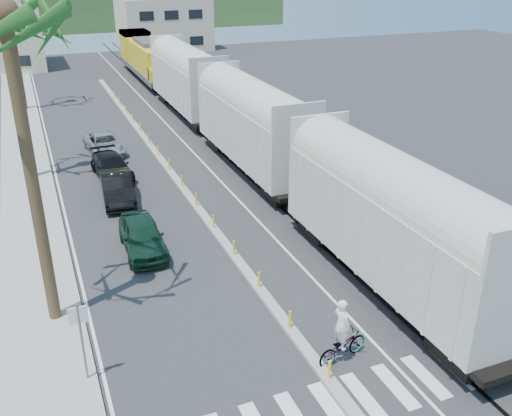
{
  "coord_description": "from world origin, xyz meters",
  "views": [
    {
      "loc": [
        -7.73,
        -13.68,
        12.89
      ],
      "look_at": [
        1.34,
        8.62,
        2.0
      ],
      "focal_mm": 40.0,
      "sensor_mm": 36.0,
      "label": 1
    }
  ],
  "objects": [
    {
      "name": "lane_markings",
      "position": [
        -2.15,
        25.0,
        0.0
      ],
      "size": [
        9.42,
        90.0,
        0.01
      ],
      "color": "silver",
      "rests_on": "ground"
    },
    {
      "name": "car_third",
      "position": [
        -3.52,
        20.43,
        0.7
      ],
      "size": [
        2.65,
        5.09,
        1.39
      ],
      "primitive_type": "imported",
      "rotation": [
        0.0,
        0.0,
        0.07
      ],
      "color": "black",
      "rests_on": "ground"
    },
    {
      "name": "sidewalk",
      "position": [
        -8.5,
        25.0,
        0.07
      ],
      "size": [
        3.0,
        90.0,
        0.15
      ],
      "primitive_type": "cube",
      "color": "gray",
      "rests_on": "ground"
    },
    {
      "name": "street_sign",
      "position": [
        -7.3,
        2.0,
        1.97
      ],
      "size": [
        0.6,
        0.08,
        3.0
      ],
      "color": "slate",
      "rests_on": "ground"
    },
    {
      "name": "median",
      "position": [
        0.0,
        19.96,
        0.09
      ],
      "size": [
        0.45,
        60.0,
        0.85
      ],
      "color": "gray",
      "rests_on": "ground"
    },
    {
      "name": "car_second",
      "position": [
        -3.81,
        16.65,
        0.78
      ],
      "size": [
        2.36,
        5.0,
        1.56
      ],
      "primitive_type": "imported",
      "rotation": [
        0.0,
        0.0,
        -0.07
      ],
      "color": "black",
      "rests_on": "ground"
    },
    {
      "name": "car_lead",
      "position": [
        -3.74,
        10.19,
        0.78
      ],
      "size": [
        2.09,
        4.66,
        1.55
      ],
      "primitive_type": "imported",
      "rotation": [
        0.0,
        0.0,
        -0.03
      ],
      "color": "#103120",
      "rests_on": "ground"
    },
    {
      "name": "rails",
      "position": [
        5.0,
        28.0,
        0.03
      ],
      "size": [
        1.56,
        100.0,
        0.06
      ],
      "color": "black",
      "rests_on": "ground"
    },
    {
      "name": "ground",
      "position": [
        0.0,
        0.0,
        0.0
      ],
      "size": [
        140.0,
        140.0,
        0.0
      ],
      "primitive_type": "plane",
      "color": "#28282B",
      "rests_on": "ground"
    },
    {
      "name": "car_rear",
      "position": [
        -3.22,
        25.45,
        0.66
      ],
      "size": [
        3.01,
        5.12,
        1.32
      ],
      "primitive_type": "imported",
      "rotation": [
        0.0,
        0.0,
        0.09
      ],
      "color": "#A9ACAF",
      "rests_on": "ground"
    },
    {
      "name": "crosswalk",
      "position": [
        0.0,
        -2.0,
        0.01
      ],
      "size": [
        14.0,
        2.2,
        0.01
      ],
      "primitive_type": "cube",
      "color": "silver",
      "rests_on": "ground"
    },
    {
      "name": "buildings",
      "position": [
        -6.41,
        71.66,
        4.36
      ],
      "size": [
        38.0,
        27.0,
        10.0
      ],
      "color": "#C0B099",
      "rests_on": "ground"
    },
    {
      "name": "cyclist",
      "position": [
        0.94,
        -0.15,
        0.77
      ],
      "size": [
        1.63,
        2.39,
        2.44
      ],
      "rotation": [
        0.0,
        0.0,
        1.8
      ],
      "color": "#9EA0A5",
      "rests_on": "ground"
    },
    {
      "name": "freight_train",
      "position": [
        5.0,
        23.9,
        2.91
      ],
      "size": [
        3.0,
        60.94,
        5.85
      ],
      "color": "beige",
      "rests_on": "ground"
    }
  ]
}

